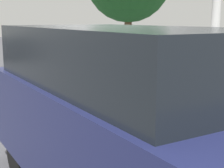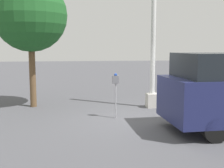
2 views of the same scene
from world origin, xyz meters
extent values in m
plane|color=#4C4C51|center=(0.00, 0.00, 0.00)|extent=(80.00, 80.00, 0.00)
cylinder|color=#9E9EA3|center=(-0.52, 0.38, 0.58)|extent=(0.05, 0.05, 1.16)
cube|color=slate|center=(-0.52, 0.38, 1.29)|extent=(0.20, 0.11, 0.26)
sphere|color=navy|center=(-0.52, 0.38, 1.45)|extent=(0.11, 0.11, 0.11)
cube|color=beige|center=(1.16, 1.85, 0.28)|extent=(0.44, 0.44, 0.55)
cylinder|color=silver|center=(1.16, 1.85, 3.08)|extent=(0.18, 0.18, 5.07)
cylinder|color=black|center=(1.51, -0.58, 0.33)|extent=(0.66, 0.25, 0.66)
cylinder|color=black|center=(1.54, -2.35, 0.33)|extent=(0.66, 0.25, 0.66)
cylinder|color=brown|center=(-3.47, 2.65, 1.29)|extent=(0.24, 0.24, 2.59)
sphere|color=#1E5623|center=(-3.47, 2.65, 3.57)|extent=(2.80, 2.80, 2.80)
camera|label=1|loc=(6.31, -3.52, 2.28)|focal=55.00mm
camera|label=2|loc=(-1.94, -8.64, 2.34)|focal=45.00mm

